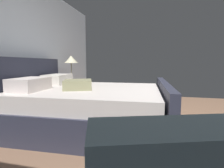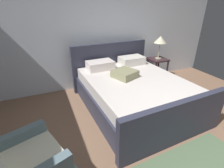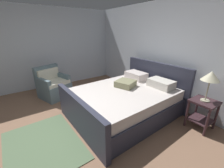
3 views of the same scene
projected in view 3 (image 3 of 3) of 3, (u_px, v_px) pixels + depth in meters
The scene contains 8 objects.
ground_plane at pixel (61, 140), 2.63m from camera, with size 5.83×5.60×0.02m, color #89644D.
wall_back at pixel (168, 55), 3.67m from camera, with size 5.95×0.12×2.56m, color silver.
wall_side_left at pixel (28, 50), 4.46m from camera, with size 0.12×5.72×2.56m, color silver.
bed at pixel (125, 100), 3.35m from camera, with size 1.99×2.40×1.10m.
nightstand_right at pixel (202, 110), 2.84m from camera, with size 0.44×0.44×0.60m.
table_lamp_right at pixel (211, 77), 2.60m from camera, with size 0.32×0.32×0.58m.
armchair at pixel (53, 85), 4.21m from camera, with size 0.93×0.92×0.90m.
area_rug at pixel (43, 145), 2.50m from camera, with size 1.56×1.15×0.01m, color #5A7251.
Camera 3 is at (2.25, -0.41, 1.88)m, focal length 23.18 mm.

